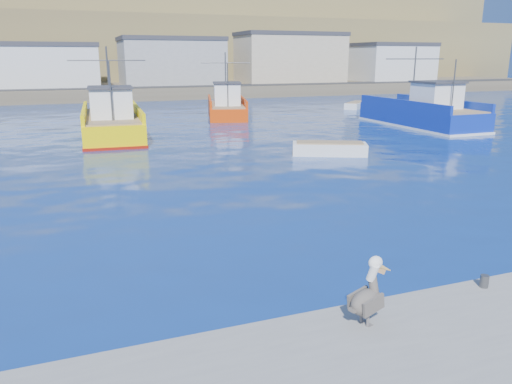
# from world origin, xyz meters

# --- Properties ---
(ground) EXTENTS (260.00, 260.00, 0.00)m
(ground) POSITION_xyz_m (0.00, 0.00, 0.00)
(ground) COLOR navy
(ground) RESTS_ON ground
(dock_bollards) EXTENTS (36.20, 0.20, 0.30)m
(dock_bollards) POSITION_xyz_m (0.60, -3.40, 0.65)
(dock_bollards) COLOR #4C4C4C
(dock_bollards) RESTS_ON dock
(far_shore) EXTENTS (200.00, 81.00, 24.00)m
(far_shore) POSITION_xyz_m (0.00, 109.20, 8.98)
(far_shore) COLOR brown
(far_shore) RESTS_ON ground
(trawler_yellow_b) EXTENTS (5.59, 12.01, 6.58)m
(trawler_yellow_b) POSITION_xyz_m (-2.74, 26.56, 1.07)
(trawler_yellow_b) COLOR #F7D600
(trawler_yellow_b) RESTS_ON ground
(trawler_blue) EXTENTS (5.97, 12.44, 6.66)m
(trawler_blue) POSITION_xyz_m (22.63, 23.45, 1.10)
(trawler_blue) COLOR #0E2A98
(trawler_blue) RESTS_ON ground
(boat_orange) EXTENTS (5.62, 9.75, 6.19)m
(boat_orange) POSITION_xyz_m (8.92, 35.56, 1.07)
(boat_orange) COLOR #D03806
(boat_orange) RESTS_ON ground
(skiff_mid) EXTENTS (4.66, 3.28, 0.96)m
(skiff_mid) POSITION_xyz_m (8.89, 14.75, 0.31)
(skiff_mid) COLOR silver
(skiff_mid) RESTS_ON ground
(skiff_far) EXTENTS (4.11, 3.95, 0.92)m
(skiff_far) POSITION_xyz_m (25.63, 38.94, 0.29)
(skiff_far) COLOR silver
(skiff_far) RESTS_ON ground
(pelican) EXTENTS (1.15, 0.65, 1.43)m
(pelican) POSITION_xyz_m (-0.50, -3.85, 1.11)
(pelican) COLOR #595451
(pelican) RESTS_ON dock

